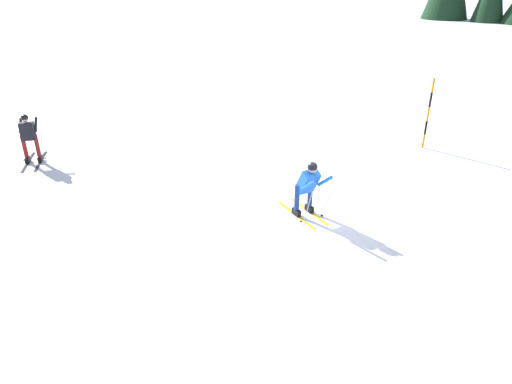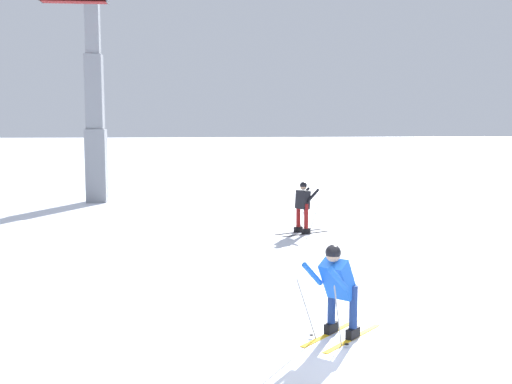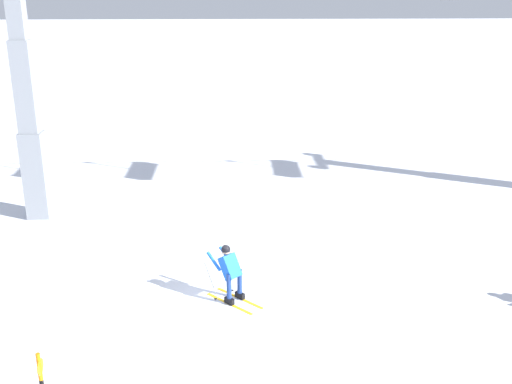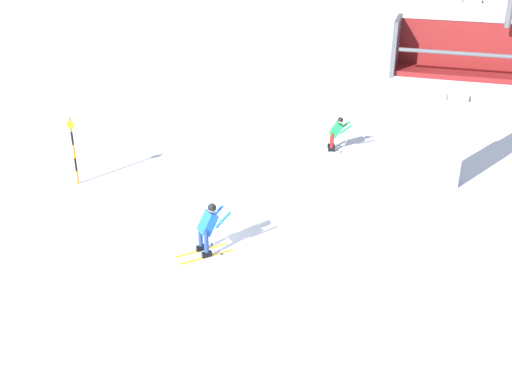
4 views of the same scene
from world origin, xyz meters
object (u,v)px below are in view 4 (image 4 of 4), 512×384
object	(u,v)px
chairlift_seat_middle	(502,51)
lift_tower_near	(463,69)
skier_carving_main	(208,225)
trail_marker_pole	(74,149)
skier_distant_downhill	(336,132)

from	to	relation	value
chairlift_seat_middle	lift_tower_near	bearing A→B (deg)	-180.00
skier_carving_main	lift_tower_near	xyz separation A→B (m)	(-6.85, 6.38, 3.20)
skier_carving_main	trail_marker_pole	world-z (taller)	trail_marker_pole
skier_distant_downhill	trail_marker_pole	bearing A→B (deg)	-54.70
skier_carving_main	skier_distant_downhill	size ratio (longest dim) A/B	0.98
trail_marker_pole	skier_carving_main	bearing A→B (deg)	63.56
chairlift_seat_middle	skier_distant_downhill	bearing A→B (deg)	-164.53
lift_tower_near	skier_distant_downhill	world-z (taller)	lift_tower_near
skier_carving_main	trail_marker_pole	xyz separation A→B (m)	(-3.01, -6.06, 0.42)
chairlift_seat_middle	trail_marker_pole	xyz separation A→B (m)	(-9.88, -12.44, -6.49)
trail_marker_pole	skier_distant_downhill	xyz separation A→B (m)	(-5.74, 8.11, -0.55)
trail_marker_pole	lift_tower_near	bearing A→B (deg)	107.16
lift_tower_near	skier_distant_downhill	bearing A→B (deg)	-113.75
lift_tower_near	trail_marker_pole	xyz separation A→B (m)	(3.84, -12.44, -2.78)
trail_marker_pole	skier_distant_downhill	bearing A→B (deg)	125.30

